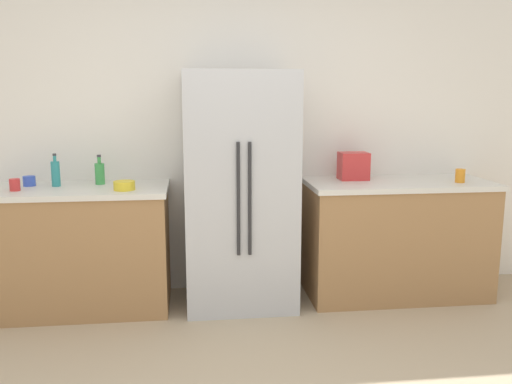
# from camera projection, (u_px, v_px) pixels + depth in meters

# --- Properties ---
(kitchen_back_panel) EXTENTS (5.54, 0.10, 3.05)m
(kitchen_back_panel) POSITION_uv_depth(u_px,v_px,m) (233.00, 104.00, 4.37)
(kitchen_back_panel) COLOR silver
(kitchen_back_panel) RESTS_ON ground_plane
(counter_left) EXTENTS (1.47, 0.67, 0.93)m
(counter_left) POSITION_uv_depth(u_px,v_px,m) (70.00, 249.00, 4.04)
(counter_left) COLOR #9E7247
(counter_left) RESTS_ON ground_plane
(counter_right) EXTENTS (1.45, 0.67, 0.93)m
(counter_right) POSITION_uv_depth(u_px,v_px,m) (396.00, 238.00, 4.34)
(counter_right) COLOR #9E7247
(counter_right) RESTS_ON ground_plane
(refrigerator) EXTENTS (0.82, 0.70, 1.78)m
(refrigerator) POSITION_uv_depth(u_px,v_px,m) (240.00, 191.00, 4.09)
(refrigerator) COLOR #B7BABF
(refrigerator) RESTS_ON ground_plane
(toaster) EXTENTS (0.23, 0.17, 0.22)m
(toaster) POSITION_uv_depth(u_px,v_px,m) (353.00, 166.00, 4.31)
(toaster) COLOR red
(toaster) RESTS_ON counter_right
(bottle_a) EXTENTS (0.06, 0.06, 0.25)m
(bottle_a) POSITION_uv_depth(u_px,v_px,m) (56.00, 173.00, 4.00)
(bottle_a) COLOR teal
(bottle_a) RESTS_ON counter_left
(bottle_b) EXTENTS (0.07, 0.07, 0.23)m
(bottle_b) POSITION_uv_depth(u_px,v_px,m) (100.00, 173.00, 4.09)
(bottle_b) COLOR green
(bottle_b) RESTS_ON counter_left
(cup_a) EXTENTS (0.07, 0.07, 0.10)m
(cup_a) POSITION_uv_depth(u_px,v_px,m) (460.00, 176.00, 4.18)
(cup_a) COLOR orange
(cup_a) RESTS_ON counter_right
(cup_b) EXTENTS (0.07, 0.07, 0.09)m
(cup_b) POSITION_uv_depth(u_px,v_px,m) (15.00, 185.00, 3.83)
(cup_b) COLOR red
(cup_b) RESTS_ON counter_left
(cup_c) EXTENTS (0.09, 0.09, 0.07)m
(cup_c) POSITION_uv_depth(u_px,v_px,m) (29.00, 181.00, 4.03)
(cup_c) COLOR blue
(cup_c) RESTS_ON counter_left
(bowl_a) EXTENTS (0.15, 0.15, 0.06)m
(bowl_a) POSITION_uv_depth(u_px,v_px,m) (124.00, 185.00, 3.86)
(bowl_a) COLOR yellow
(bowl_a) RESTS_ON counter_left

